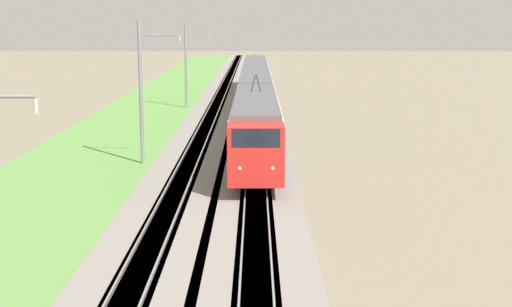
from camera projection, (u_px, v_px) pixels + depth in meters
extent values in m
cube|color=gray|center=(206.00, 129.00, 57.66)|extent=(240.00, 4.40, 0.30)
cube|color=gray|center=(256.00, 129.00, 57.67)|extent=(240.00, 4.40, 0.30)
cube|color=#4C4238|center=(206.00, 129.00, 57.66)|extent=(240.00, 1.57, 0.30)
cube|color=gray|center=(199.00, 126.00, 57.62)|extent=(240.00, 0.07, 0.15)
cube|color=gray|center=(213.00, 126.00, 57.62)|extent=(240.00, 0.07, 0.15)
cube|color=#4C4238|center=(256.00, 129.00, 57.67)|extent=(240.00, 1.57, 0.30)
cube|color=gray|center=(249.00, 126.00, 57.63)|extent=(240.00, 0.07, 0.15)
cube|color=gray|center=(262.00, 126.00, 57.63)|extent=(240.00, 0.07, 0.15)
cube|color=#5B8E42|center=(124.00, 130.00, 57.67)|extent=(240.00, 9.31, 0.12)
cube|color=red|center=(256.00, 154.00, 34.47)|extent=(2.39, 2.71, 2.88)
cube|color=black|center=(256.00, 135.00, 33.94)|extent=(1.72, 2.26, 0.86)
sphere|color=#F2EAC6|center=(240.00, 168.00, 33.43)|extent=(0.20, 0.20, 0.20)
sphere|color=#F2EAC6|center=(273.00, 168.00, 33.43)|extent=(0.20, 0.20, 0.20)
cube|color=#2D2D33|center=(256.00, 139.00, 44.95)|extent=(18.56, 2.82, 0.81)
cube|color=silver|center=(256.00, 117.00, 44.69)|extent=(18.56, 2.82, 2.07)
cube|color=black|center=(256.00, 114.00, 44.66)|extent=(17.08, 2.84, 0.87)
cube|color=#515156|center=(256.00, 98.00, 44.47)|extent=(18.56, 2.60, 0.25)
cube|color=black|center=(256.00, 150.00, 45.08)|extent=(17.63, 2.40, 0.55)
cylinder|color=black|center=(246.00, 172.00, 37.70)|extent=(0.86, 0.12, 0.86)
cylinder|color=black|center=(266.00, 172.00, 37.70)|extent=(0.86, 0.12, 0.86)
cube|color=#2D2D33|center=(256.00, 103.00, 64.96)|extent=(20.95, 2.82, 0.81)
cube|color=silver|center=(256.00, 87.00, 64.69)|extent=(20.95, 2.82, 2.07)
cube|color=black|center=(256.00, 85.00, 64.66)|extent=(19.27, 2.84, 0.87)
cube|color=#515156|center=(256.00, 74.00, 64.48)|extent=(20.95, 2.60, 0.25)
cube|color=black|center=(256.00, 110.00, 65.08)|extent=(19.90, 2.40, 0.55)
cube|color=#2D2D33|center=(256.00, 82.00, 86.13)|extent=(20.95, 2.82, 0.81)
cube|color=silver|center=(256.00, 70.00, 85.87)|extent=(20.95, 2.82, 2.07)
cube|color=black|center=(256.00, 69.00, 85.84)|extent=(19.27, 2.84, 0.87)
cube|color=#515156|center=(256.00, 61.00, 85.65)|extent=(20.95, 2.60, 0.25)
cube|color=black|center=(256.00, 88.00, 86.26)|extent=(19.90, 2.40, 0.55)
cylinder|color=black|center=(253.00, 83.00, 47.08)|extent=(0.06, 0.33, 1.08)
cylinder|color=black|center=(258.00, 83.00, 47.08)|extent=(0.06, 0.33, 1.08)
cube|color=black|center=(256.00, 188.00, 37.86)|extent=(0.10, 0.10, 0.00)
cylinder|color=#B2ADA8|center=(36.00, 106.00, 14.71)|extent=(0.10, 0.10, 0.30)
cylinder|color=slate|center=(141.00, 94.00, 43.13)|extent=(0.22, 0.22, 8.81)
cylinder|color=slate|center=(159.00, 35.00, 42.49)|extent=(0.08, 2.40, 0.08)
cylinder|color=#B2ADA8|center=(179.00, 39.00, 42.52)|extent=(0.10, 0.10, 0.30)
cylinder|color=slate|center=(186.00, 66.00, 71.08)|extent=(0.22, 0.22, 8.59)
cylinder|color=slate|center=(197.00, 32.00, 70.46)|extent=(0.08, 2.40, 0.08)
cylinder|color=#B2ADA8|center=(209.00, 34.00, 70.50)|extent=(0.10, 0.10, 0.30)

